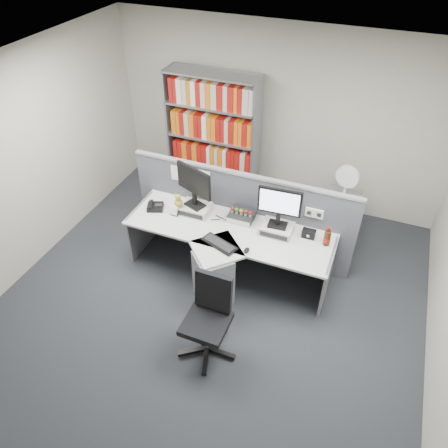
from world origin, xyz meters
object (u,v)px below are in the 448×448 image
at_px(desk, 222,256).
at_px(monitor_left, 194,184).
at_px(keyboard, 219,244).
at_px(shelving_unit, 213,139).
at_px(desk_calendar, 175,211).
at_px(cola_bottle, 327,238).
at_px(desk_fan, 347,179).
at_px(desktop_pc, 241,216).
at_px(desk_phone, 155,207).
at_px(filing_cabinet, 338,220).
at_px(mouse, 247,250).
at_px(office_chair, 209,315).
at_px(monitor_right, 280,205).
at_px(speaker, 309,234).

distance_m(desk, monitor_left, 0.96).
xyz_separation_m(keyboard, shelving_unit, (-0.90, 1.95, 0.24)).
xyz_separation_m(desk_calendar, shelving_unit, (-0.15, 1.62, 0.20)).
height_order(cola_bottle, desk_fan, desk_fan).
distance_m(keyboard, desk_fan, 1.94).
height_order(desktop_pc, desk_fan, desk_fan).
height_order(monitor_left, desk_fan, monitor_left).
distance_m(keyboard, desk_phone, 1.11).
xyz_separation_m(desk, filing_cabinet, (1.20, 1.40, -0.11)).
distance_m(monitor_left, mouse, 1.08).
relative_size(mouse, filing_cabinet, 0.14).
height_order(mouse, office_chair, office_chair).
distance_m(monitor_left, desk_calendar, 0.47).
bearing_deg(desk, cola_bottle, 17.83).
bearing_deg(desk, desk_fan, 49.38).
distance_m(monitor_right, filing_cabinet, 1.43).
bearing_deg(filing_cabinet, monitor_right, -121.95).
bearing_deg(desk, desk_calendar, 163.25).
bearing_deg(speaker, desk_phone, -174.70).
height_order(cola_bottle, filing_cabinet, cola_bottle).
bearing_deg(monitor_left, desk_phone, -164.94).
bearing_deg(filing_cabinet, monitor_left, -149.62).
bearing_deg(filing_cabinet, mouse, -119.98).
bearing_deg(monitor_right, desk, -145.89).
relative_size(filing_cabinet, office_chair, 0.72).
bearing_deg(desktop_pc, office_chair, -83.51).
relative_size(cola_bottle, filing_cabinet, 0.38).
bearing_deg(desk_fan, filing_cabinet, 90.00).
xyz_separation_m(desktop_pc, cola_bottle, (1.10, -0.08, 0.06)).
xyz_separation_m(speaker, shelving_unit, (-1.85, 1.42, 0.20)).
distance_m(speaker, cola_bottle, 0.23).
xyz_separation_m(monitor_right, filing_cabinet, (0.63, 1.02, -0.78)).
height_order(desktop_pc, office_chair, office_chair).
distance_m(monitor_left, office_chair, 1.68).
bearing_deg(speaker, mouse, -139.49).
height_order(desk_phone, speaker, speaker).
distance_m(mouse, speaker, 0.80).
height_order(filing_cabinet, desk_fan, desk_fan).
distance_m(desk, desk_fan, 1.93).
relative_size(monitor_right, cola_bottle, 1.97).
xyz_separation_m(desk_calendar, office_chair, (0.99, -1.19, -0.25)).
height_order(desk, cola_bottle, cola_bottle).
bearing_deg(desk_phone, office_chair, -43.15).
xyz_separation_m(desk, desk_phone, (-1.05, 0.24, 0.30)).
distance_m(desk, keyboard, 0.30).
distance_m(desk, monitor_right, 0.96).
bearing_deg(filing_cabinet, shelving_unit, 167.93).
relative_size(desk, cola_bottle, 9.70).
bearing_deg(mouse, desk, 165.51).
distance_m(monitor_right, office_chair, 1.52).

